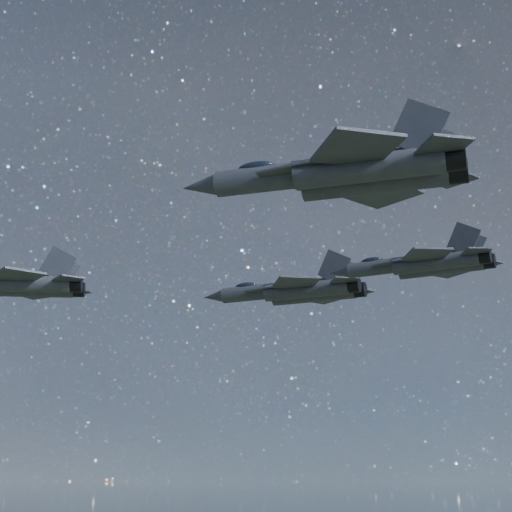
{
  "coord_description": "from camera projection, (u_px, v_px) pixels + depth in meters",
  "views": [
    {
      "loc": [
        4.78,
        -66.29,
        131.97
      ],
      "look_at": [
        1.01,
        -1.41,
        150.72
      ],
      "focal_mm": 55.0,
      "sensor_mm": 36.0,
      "label": 1
    }
  ],
  "objects": [
    {
      "name": "jet_lead",
      "position": [
        13.0,
        283.0,
        67.05
      ],
      "size": [
        15.98,
        11.12,
        4.02
      ],
      "rotation": [
        0.0,
        0.0,
        0.14
      ],
      "color": "#2E3139"
    },
    {
      "name": "jet_left",
      "position": [
        297.0,
        291.0,
        85.01
      ],
      "size": [
        19.48,
        12.99,
        4.94
      ],
      "rotation": [
        0.0,
        0.0,
        -0.35
      ],
      "color": "#2E3139"
    },
    {
      "name": "jet_right",
      "position": [
        347.0,
        173.0,
        50.29
      ],
      "size": [
        19.94,
        13.56,
        5.01
      ],
      "rotation": [
        0.0,
        0.0,
        -0.25
      ],
      "color": "#2E3139"
    },
    {
      "name": "jet_slot",
      "position": [
        424.0,
        264.0,
        66.64
      ],
      "size": [
        14.87,
        9.77,
        3.82
      ],
      "rotation": [
        0.0,
        0.0,
        -0.42
      ],
      "color": "#2E3139"
    }
  ]
}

